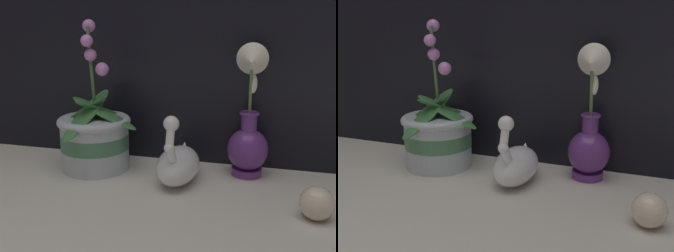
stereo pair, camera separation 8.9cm
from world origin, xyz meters
TOP-DOWN VIEW (x-y plane):
  - ground_plane at (0.00, 0.00)m, footprint 2.80×2.80m
  - orchid_potted_plant at (-0.23, 0.19)m, footprint 0.23×0.25m
  - swan_figurine at (-0.01, 0.15)m, footprint 0.10×0.18m
  - blue_vase at (0.14, 0.23)m, footprint 0.10×0.11m
  - glass_sphere at (0.28, 0.05)m, footprint 0.07×0.07m

SIDE VIEW (x-z plane):
  - ground_plane at x=0.00m, z-range 0.00..0.00m
  - glass_sphere at x=0.28m, z-range 0.00..0.07m
  - swan_figurine at x=-0.01m, z-range -0.04..0.13m
  - orchid_potted_plant at x=-0.23m, z-range -0.10..0.27m
  - blue_vase at x=0.14m, z-range -0.05..0.27m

